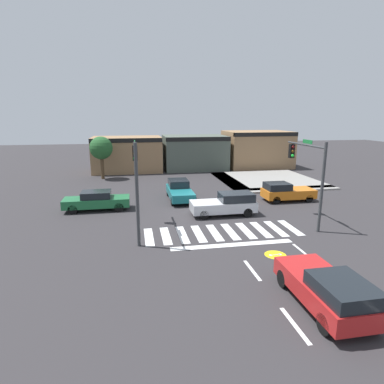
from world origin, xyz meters
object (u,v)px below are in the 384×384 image
(traffic_signal_southeast, at_px, (307,166))
(car_red, at_px, (328,289))
(traffic_signal_southwest, at_px, (136,169))
(car_orange, at_px, (286,192))
(car_teal, at_px, (180,190))
(car_green, at_px, (97,201))
(car_silver, at_px, (226,204))
(roadside_tree, at_px, (101,148))

(traffic_signal_southeast, height_order, car_red, traffic_signal_southeast)
(traffic_signal_southwest, xyz_separation_m, car_red, (6.57, -9.09, -3.08))
(traffic_signal_southwest, xyz_separation_m, car_orange, (12.06, 5.38, -3.11))
(car_teal, distance_m, car_orange, 8.74)
(car_green, height_order, car_silver, car_silver)
(car_orange, bearing_deg, car_red, -110.77)
(traffic_signal_southeast, height_order, traffic_signal_southwest, traffic_signal_southwest)
(car_green, relative_size, roadside_tree, 1.02)
(traffic_signal_southwest, distance_m, car_green, 6.88)
(car_silver, bearing_deg, traffic_signal_southwest, 22.73)
(traffic_signal_southeast, xyz_separation_m, roadside_tree, (-14.21, 17.66, -0.40))
(car_teal, xyz_separation_m, car_green, (-6.47, -2.01, -0.03))
(car_red, distance_m, car_silver, 11.69)
(car_teal, bearing_deg, car_orange, 76.68)
(car_teal, xyz_separation_m, car_orange, (8.50, -2.01, -0.01))
(car_teal, bearing_deg, traffic_signal_southeast, 44.27)
(car_red, bearing_deg, roadside_tree, 20.59)
(car_silver, height_order, roadside_tree, roadside_tree)
(car_green, xyz_separation_m, car_red, (9.48, -14.48, 0.06))
(traffic_signal_southwest, bearing_deg, car_green, 28.38)
(car_teal, distance_m, roadside_tree, 12.78)
(car_teal, distance_m, car_red, 16.76)
(car_orange, distance_m, roadside_tree, 20.03)
(traffic_signal_southwest, relative_size, car_red, 1.30)
(traffic_signal_southeast, xyz_separation_m, car_teal, (-7.14, 7.33, -2.99))
(car_teal, bearing_deg, roadside_tree, -145.65)
(car_orange, relative_size, roadside_tree, 0.89)
(traffic_signal_southeast, distance_m, car_silver, 5.95)
(roadside_tree, bearing_deg, car_green, -87.24)
(traffic_signal_southeast, xyz_separation_m, car_green, (-13.61, 5.32, -3.02))
(car_silver, bearing_deg, car_red, 91.79)
(roadside_tree, bearing_deg, car_red, -69.41)
(car_red, distance_m, roadside_tree, 28.76)
(traffic_signal_southeast, distance_m, car_green, 14.92)
(car_green, bearing_deg, traffic_signal_southeast, -21.35)
(car_green, height_order, car_red, car_red)
(traffic_signal_southeast, xyz_separation_m, car_orange, (1.36, 5.32, -2.99))
(traffic_signal_southwest, height_order, car_green, traffic_signal_southwest)
(traffic_signal_southeast, distance_m, traffic_signal_southwest, 10.70)
(traffic_signal_southeast, relative_size, car_orange, 1.30)
(traffic_signal_southwest, bearing_deg, traffic_signal_southeast, -89.64)
(car_teal, xyz_separation_m, roadside_tree, (-7.06, 10.33, 2.59))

